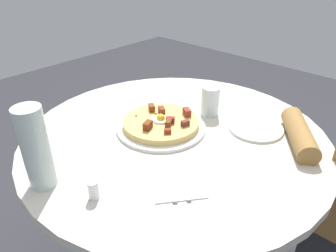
{
  "coord_description": "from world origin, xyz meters",
  "views": [
    {
      "loc": [
        -0.7,
        -0.61,
        1.32
      ],
      "look_at": [
        -0.0,
        0.03,
        0.77
      ],
      "focal_mm": 33.86,
      "sensor_mm": 36.0,
      "label": 1
    }
  ],
  "objects_px": {
    "water_bottle": "(36,148)",
    "salt_shaker": "(93,190)",
    "bread_plate": "(256,128)",
    "breakfast_pizza": "(161,122)",
    "dining_table": "(175,174)",
    "water_glass": "(209,101)",
    "pizza_plate": "(161,127)",
    "fork": "(183,178)",
    "knife": "(170,179)"
  },
  "relations": [
    {
      "from": "water_bottle",
      "to": "salt_shaker",
      "type": "xyz_separation_m",
      "value": [
        0.06,
        -0.15,
        -0.09
      ]
    },
    {
      "from": "bread_plate",
      "to": "salt_shaker",
      "type": "xyz_separation_m",
      "value": [
        -0.59,
        0.13,
        0.02
      ]
    },
    {
      "from": "water_bottle",
      "to": "breakfast_pizza",
      "type": "bearing_deg",
      "value": -4.0
    },
    {
      "from": "dining_table",
      "to": "salt_shaker",
      "type": "relative_size",
      "value": 19.91
    },
    {
      "from": "water_glass",
      "to": "pizza_plate",
      "type": "bearing_deg",
      "value": 165.03
    },
    {
      "from": "salt_shaker",
      "to": "breakfast_pizza",
      "type": "bearing_deg",
      "value": 17.33
    },
    {
      "from": "water_glass",
      "to": "water_bottle",
      "type": "xyz_separation_m",
      "value": [
        -0.63,
        0.08,
        0.06
      ]
    },
    {
      "from": "pizza_plate",
      "to": "water_bottle",
      "type": "height_order",
      "value": "water_bottle"
    },
    {
      "from": "dining_table",
      "to": "water_glass",
      "type": "height_order",
      "value": "water_glass"
    },
    {
      "from": "fork",
      "to": "knife",
      "type": "xyz_separation_m",
      "value": [
        -0.03,
        0.02,
        0.0
      ]
    },
    {
      "from": "bread_plate",
      "to": "dining_table",
      "type": "bearing_deg",
      "value": 138.54
    },
    {
      "from": "pizza_plate",
      "to": "fork",
      "type": "distance_m",
      "value": 0.29
    },
    {
      "from": "dining_table",
      "to": "water_glass",
      "type": "relative_size",
      "value": 9.41
    },
    {
      "from": "water_glass",
      "to": "water_bottle",
      "type": "relative_size",
      "value": 0.47
    },
    {
      "from": "dining_table",
      "to": "fork",
      "type": "xyz_separation_m",
      "value": [
        -0.17,
        -0.18,
        0.19
      ]
    },
    {
      "from": "bread_plate",
      "to": "knife",
      "type": "bearing_deg",
      "value": 175.28
    },
    {
      "from": "dining_table",
      "to": "breakfast_pizza",
      "type": "height_order",
      "value": "breakfast_pizza"
    },
    {
      "from": "knife",
      "to": "salt_shaker",
      "type": "xyz_separation_m",
      "value": [
        -0.18,
        0.1,
        0.02
      ]
    },
    {
      "from": "salt_shaker",
      "to": "water_bottle",
      "type": "bearing_deg",
      "value": 112.49
    },
    {
      "from": "dining_table",
      "to": "bread_plate",
      "type": "distance_m",
      "value": 0.34
    },
    {
      "from": "knife",
      "to": "breakfast_pizza",
      "type": "bearing_deg",
      "value": -3.34
    },
    {
      "from": "salt_shaker",
      "to": "dining_table",
      "type": "bearing_deg",
      "value": 8.6
    },
    {
      "from": "water_glass",
      "to": "salt_shaker",
      "type": "xyz_separation_m",
      "value": [
        -0.57,
        -0.06,
        -0.03
      ]
    },
    {
      "from": "pizza_plate",
      "to": "breakfast_pizza",
      "type": "height_order",
      "value": "breakfast_pizza"
    },
    {
      "from": "water_bottle",
      "to": "salt_shaker",
      "type": "bearing_deg",
      "value": -67.51
    },
    {
      "from": "water_glass",
      "to": "bread_plate",
      "type": "bearing_deg",
      "value": -84.96
    },
    {
      "from": "fork",
      "to": "water_glass",
      "type": "relative_size",
      "value": 1.63
    },
    {
      "from": "breakfast_pizza",
      "to": "knife",
      "type": "xyz_separation_m",
      "value": [
        -0.19,
        -0.21,
        -0.02
      ]
    },
    {
      "from": "breakfast_pizza",
      "to": "dining_table",
      "type": "bearing_deg",
      "value": -81.97
    },
    {
      "from": "breakfast_pizza",
      "to": "water_bottle",
      "type": "distance_m",
      "value": 0.44
    },
    {
      "from": "dining_table",
      "to": "pizza_plate",
      "type": "distance_m",
      "value": 0.19
    },
    {
      "from": "bread_plate",
      "to": "salt_shaker",
      "type": "height_order",
      "value": "salt_shaker"
    },
    {
      "from": "knife",
      "to": "salt_shaker",
      "type": "relative_size",
      "value": 3.46
    },
    {
      "from": "fork",
      "to": "bread_plate",
      "type": "bearing_deg",
      "value": -53.58
    },
    {
      "from": "fork",
      "to": "knife",
      "type": "height_order",
      "value": "same"
    },
    {
      "from": "bread_plate",
      "to": "knife",
      "type": "relative_size",
      "value": 1.05
    },
    {
      "from": "knife",
      "to": "fork",
      "type": "bearing_deg",
      "value": -90.0
    },
    {
      "from": "breakfast_pizza",
      "to": "water_bottle",
      "type": "xyz_separation_m",
      "value": [
        -0.43,
        0.03,
        0.09
      ]
    },
    {
      "from": "water_glass",
      "to": "fork",
      "type": "bearing_deg",
      "value": -153.61
    },
    {
      "from": "dining_table",
      "to": "water_bottle",
      "type": "xyz_separation_m",
      "value": [
        -0.44,
        0.09,
        0.3
      ]
    },
    {
      "from": "dining_table",
      "to": "pizza_plate",
      "type": "bearing_deg",
      "value": 98.52
    },
    {
      "from": "dining_table",
      "to": "salt_shaker",
      "type": "distance_m",
      "value": 0.43
    },
    {
      "from": "pizza_plate",
      "to": "salt_shaker",
      "type": "bearing_deg",
      "value": -162.52
    },
    {
      "from": "water_glass",
      "to": "salt_shaker",
      "type": "relative_size",
      "value": 2.11
    },
    {
      "from": "fork",
      "to": "water_bottle",
      "type": "height_order",
      "value": "water_bottle"
    },
    {
      "from": "salt_shaker",
      "to": "water_glass",
      "type": "bearing_deg",
      "value": 6.07
    },
    {
      "from": "fork",
      "to": "water_bottle",
      "type": "bearing_deg",
      "value": 83.54
    },
    {
      "from": "pizza_plate",
      "to": "water_bottle",
      "type": "bearing_deg",
      "value": 176.1
    },
    {
      "from": "bread_plate",
      "to": "fork",
      "type": "height_order",
      "value": "bread_plate"
    },
    {
      "from": "dining_table",
      "to": "pizza_plate",
      "type": "height_order",
      "value": "pizza_plate"
    }
  ]
}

